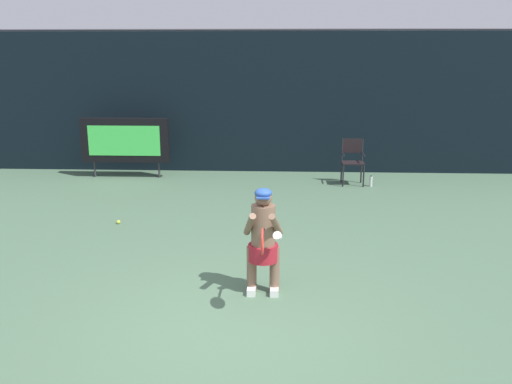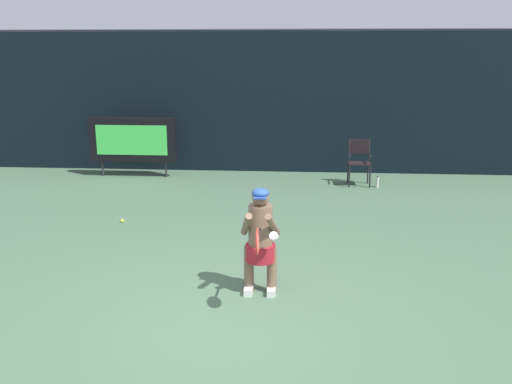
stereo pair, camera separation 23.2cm
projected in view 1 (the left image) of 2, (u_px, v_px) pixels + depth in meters
name	position (u px, v px, depth m)	size (l,w,h in m)	color
ground	(227.00, 334.00, 6.08)	(18.00, 22.00, 0.03)	#4B6A50
backdrop_screen	(259.00, 103.00, 14.03)	(18.00, 0.12, 3.66)	black
scoreboard	(125.00, 140.00, 13.50)	(2.20, 0.21, 1.50)	black
umpire_chair	(353.00, 159.00, 12.87)	(0.52, 0.44, 1.08)	black
water_bottle	(371.00, 181.00, 12.75)	(0.07, 0.07, 0.27)	silver
tennis_player	(263.00, 238.00, 6.94)	(0.52, 0.59, 1.41)	white
tennis_racket	(262.00, 241.00, 6.24)	(0.03, 0.60, 0.31)	black
tennis_ball_loose	(118.00, 222.00, 9.97)	(0.07, 0.07, 0.07)	#CCDB3D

